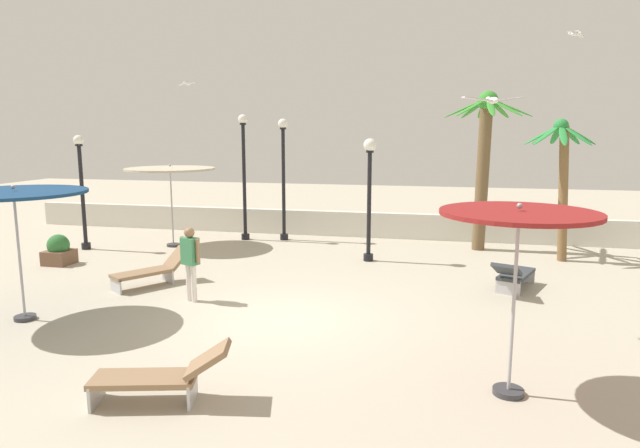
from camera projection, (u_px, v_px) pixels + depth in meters
name	position (u px, v px, depth m)	size (l,w,h in m)	color
ground_plane	(286.00, 319.00, 10.82)	(56.00, 56.00, 0.00)	#B2A893
boundary_wall	(356.00, 224.00, 19.34)	(25.20, 0.30, 0.88)	silver
patio_umbrella_0	(518.00, 225.00, 7.31)	(2.10, 2.10, 2.73)	#333338
patio_umbrella_1	(14.00, 197.00, 10.38)	(2.66, 2.66, 2.67)	#333338
patio_umbrella_2	(170.00, 172.00, 17.33)	(2.81, 2.81, 2.66)	#333338
palm_tree_0	(562.00, 169.00, 15.33)	(2.03, 2.04, 4.04)	brown
palm_tree_1	(484.00, 152.00, 16.74)	(2.64, 2.64, 4.90)	brown
lamp_post_0	(369.00, 186.00, 15.37)	(0.37, 0.37, 3.49)	black
lamp_post_1	(244.00, 170.00, 18.45)	(0.32, 0.32, 4.25)	black
lamp_post_2	(82.00, 187.00, 16.97)	(0.31, 0.31, 3.58)	black
lamp_post_3	(283.00, 171.00, 18.42)	(0.33, 0.33, 4.11)	black
lounge_chair_0	(152.00, 270.00, 13.14)	(1.52, 1.87, 0.84)	#B7B7BC
lounge_chair_1	(514.00, 274.00, 12.70)	(1.20, 1.93, 0.82)	#B7B7BC
lounge_chair_2	(161.00, 375.00, 7.41)	(1.95, 1.00, 0.83)	#B7B7BC
guest_0	(190.00, 257.00, 11.81)	(0.52, 0.36, 1.64)	silver
seagull_0	(575.00, 33.00, 15.88)	(0.67, 0.96, 0.15)	white
seagull_1	(493.00, 100.00, 9.92)	(1.14, 0.64, 0.14)	white
seagull_2	(187.00, 84.00, 21.90)	(0.95, 0.44, 0.16)	white
planter	(59.00, 251.00, 15.25)	(0.70, 0.70, 0.85)	brown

